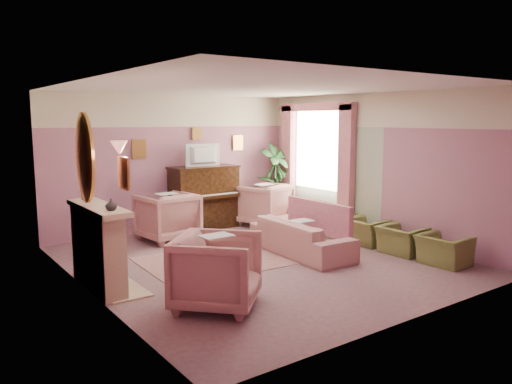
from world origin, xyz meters
TOP-DOWN VIEW (x-y plane):
  - floor at (0.00, 0.00)m, footprint 5.50×6.00m
  - ceiling at (0.00, 0.00)m, footprint 5.50×6.00m
  - wall_back at (0.00, 3.00)m, footprint 5.50×0.02m
  - wall_front at (0.00, -3.00)m, footprint 5.50×0.02m
  - wall_left at (-2.75, 0.00)m, footprint 0.02×6.00m
  - wall_right at (2.75, 0.00)m, footprint 0.02×6.00m
  - picture_rail_band at (0.00, 2.99)m, footprint 5.50×0.01m
  - stripe_panel at (2.73, 1.30)m, footprint 0.01×3.00m
  - fireplace_surround at (-2.59, 0.20)m, footprint 0.30×1.40m
  - fireplace_inset at (-2.49, 0.20)m, footprint 0.18×0.72m
  - fire_ember at (-2.45, 0.20)m, footprint 0.06×0.54m
  - mantel_shelf at (-2.56, 0.20)m, footprint 0.40×1.55m
  - hearth at (-2.39, 0.20)m, footprint 0.55×1.50m
  - mirror_frame at (-2.70, 0.20)m, footprint 0.04×0.72m
  - mirror_glass at (-2.67, 0.20)m, footprint 0.01×0.60m
  - sconce_shade at (-2.62, -0.85)m, footprint 0.20×0.20m
  - piano at (0.50, 2.68)m, footprint 1.40×0.60m
  - piano_keyshelf at (0.50, 2.33)m, footprint 1.30×0.12m
  - piano_keys at (0.50, 2.33)m, footprint 1.20×0.08m
  - piano_top at (0.50, 2.68)m, footprint 1.45×0.65m
  - television at (0.50, 2.63)m, footprint 0.80×0.12m
  - print_back_left at (-0.80, 2.96)m, footprint 0.30×0.03m
  - print_back_right at (1.55, 2.96)m, footprint 0.26×0.03m
  - print_back_mid at (0.50, 2.96)m, footprint 0.22×0.03m
  - print_left_wall at (-2.71, -1.20)m, footprint 0.03×0.28m
  - window_blind at (2.70, 1.55)m, footprint 0.03×1.40m
  - curtain_left at (2.62, 0.63)m, footprint 0.16×0.34m
  - curtain_right at (2.62, 2.47)m, footprint 0.16×0.34m
  - pelmet at (2.62, 1.55)m, footprint 0.16×2.20m
  - mantel_plant at (-2.55, 0.75)m, footprint 0.16×0.16m
  - mantel_vase at (-2.55, -0.30)m, footprint 0.16×0.16m
  - area_rug at (-0.50, 0.41)m, footprint 2.59×1.92m
  - coffee_table at (-0.58, 0.37)m, footprint 1.04×0.59m
  - table_paper at (-0.53, 0.37)m, footprint 0.35×0.28m
  - sofa at (0.81, -0.10)m, footprint 0.68×2.05m
  - sofa_throw at (1.21, -0.10)m, footprint 0.10×1.55m
  - floral_armchair_left at (-0.61, 2.17)m, footprint 0.97×0.97m
  - floral_armchair_right at (1.70, 2.18)m, footprint 0.97×0.97m
  - floral_armchair_front at (-1.63, -1.35)m, footprint 0.97×0.97m
  - olive_chair_a at (2.24, -1.91)m, footprint 0.52×0.74m
  - olive_chair_b at (2.24, -1.09)m, footprint 0.52×0.74m
  - olive_chair_c at (2.24, -0.27)m, footprint 0.52×0.74m
  - olive_chair_d at (2.24, 0.55)m, footprint 0.52×0.74m
  - side_table at (2.30, 2.63)m, footprint 0.52×0.52m
  - side_plant_big at (2.30, 2.63)m, footprint 0.30×0.30m
  - side_plant_small at (2.42, 2.53)m, footprint 0.16×0.16m
  - palm_pot at (2.29, 2.52)m, footprint 0.34×0.34m
  - palm_plant at (2.29, 2.52)m, footprint 0.76×0.76m

SIDE VIEW (x-z plane):
  - floor at x=0.00m, z-range -0.01..0.01m
  - area_rug at x=-0.50m, z-range 0.00..0.01m
  - hearth at x=-2.39m, z-range 0.00..0.02m
  - palm_pot at x=2.29m, z-range 0.00..0.34m
  - fire_ember at x=-2.45m, z-range 0.17..0.27m
  - coffee_table at x=-0.58m, z-range 0.00..0.45m
  - olive_chair_a at x=2.24m, z-range 0.00..0.64m
  - olive_chair_b at x=2.24m, z-range 0.00..0.64m
  - olive_chair_c at x=2.24m, z-range 0.00..0.64m
  - olive_chair_d at x=2.24m, z-range 0.00..0.64m
  - side_table at x=2.30m, z-range 0.00..0.70m
  - fireplace_inset at x=-2.49m, z-range 0.06..0.74m
  - sofa at x=0.81m, z-range 0.00..0.83m
  - table_paper at x=-0.53m, z-range 0.45..0.46m
  - floral_armchair_left at x=-0.61m, z-range 0.00..1.01m
  - floral_armchair_right at x=1.70m, z-range 0.00..1.01m
  - floral_armchair_front at x=-1.63m, z-range 0.00..1.01m
  - fireplace_surround at x=-2.59m, z-range 0.00..1.10m
  - sofa_throw at x=1.21m, z-range 0.32..0.88m
  - piano at x=0.50m, z-range 0.00..1.30m
  - piano_keyshelf at x=0.50m, z-range 0.69..0.75m
  - piano_keys at x=0.50m, z-range 0.75..0.77m
  - side_plant_small at x=2.42m, z-range 0.70..0.98m
  - side_plant_big at x=2.30m, z-range 0.70..1.04m
  - palm_plant at x=2.29m, z-range 0.34..1.78m
  - stripe_panel at x=2.73m, z-range 0.00..2.15m
  - mantel_shelf at x=-2.56m, z-range 1.09..1.16m
  - mantel_vase at x=-2.55m, z-range 1.15..1.31m
  - mantel_plant at x=-2.55m, z-range 1.15..1.43m
  - curtain_left at x=2.62m, z-range 0.00..2.60m
  - curtain_right at x=2.62m, z-range 0.00..2.60m
  - piano_top at x=0.50m, z-range 1.29..1.33m
  - wall_back at x=0.00m, z-range 0.00..2.80m
  - wall_front at x=0.00m, z-range 0.00..2.80m
  - wall_left at x=-2.75m, z-range 0.00..2.80m
  - wall_right at x=2.75m, z-range 0.00..2.80m
  - television at x=0.50m, z-range 1.36..1.84m
  - window_blind at x=2.70m, z-range 0.80..2.60m
  - print_back_left at x=-0.80m, z-range 1.53..1.91m
  - print_left_wall at x=-2.71m, z-range 1.54..1.90m
  - print_back_right at x=1.55m, z-range 1.61..1.95m
  - mirror_frame at x=-2.70m, z-range 1.20..2.40m
  - mirror_glass at x=-2.67m, z-range 1.27..2.33m
  - sconce_shade at x=-2.62m, z-range 1.90..2.06m
  - print_back_mid at x=0.50m, z-range 1.87..2.13m
  - picture_rail_band at x=0.00m, z-range 2.15..2.80m
  - pelmet at x=2.62m, z-range 2.48..2.64m
  - ceiling at x=0.00m, z-range 2.79..2.80m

